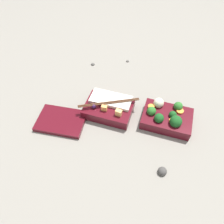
# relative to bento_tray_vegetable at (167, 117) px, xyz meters

# --- Properties ---
(ground_plane) EXTENTS (3.00, 3.00, 0.00)m
(ground_plane) POSITION_rel_bento_tray_vegetable_xyz_m (0.10, 0.02, -0.03)
(ground_plane) COLOR gray
(bento_tray_vegetable) EXTENTS (0.18, 0.12, 0.07)m
(bento_tray_vegetable) POSITION_rel_bento_tray_vegetable_xyz_m (0.00, 0.00, 0.00)
(bento_tray_vegetable) COLOR #510F19
(bento_tray_vegetable) RESTS_ON ground_plane
(bento_tray_rice) EXTENTS (0.21, 0.12, 0.06)m
(bento_tray_rice) POSITION_rel_bento_tray_vegetable_xyz_m (0.21, 0.02, -0.00)
(bento_tray_rice) COLOR #510F19
(bento_tray_rice) RESTS_ON ground_plane
(bento_lid) EXTENTS (0.18, 0.14, 0.02)m
(bento_lid) POSITION_rel_bento_tray_vegetable_xyz_m (0.37, 0.12, -0.02)
(bento_lid) COLOR #510F19
(bento_lid) RESTS_ON ground_plane
(pebble_0) EXTENTS (0.01, 0.01, 0.01)m
(pebble_0) POSITION_rel_bento_tray_vegetable_xyz_m (0.23, -0.30, -0.02)
(pebble_0) COLOR #595651
(pebble_0) RESTS_ON ground_plane
(pebble_1) EXTENTS (0.03, 0.03, 0.03)m
(pebble_1) POSITION_rel_bento_tray_vegetable_xyz_m (-0.02, 0.20, -0.02)
(pebble_1) COLOR #474442
(pebble_1) RESTS_ON ground_plane
(pebble_2) EXTENTS (0.02, 0.02, 0.02)m
(pebble_2) POSITION_rel_bento_tray_vegetable_xyz_m (0.38, -0.23, -0.02)
(pebble_2) COLOR #595651
(pebble_2) RESTS_ON ground_plane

